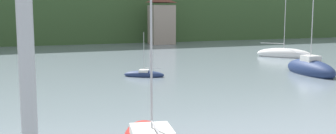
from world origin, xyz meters
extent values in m
ellipsoid|color=#264223|center=(16.89, 131.96, 7.64)|extent=(246.40, 28.30, 48.04)
cube|color=gray|center=(24.06, 95.63, 4.45)|extent=(5.40, 3.97, 8.89)
cylinder|color=#B7B7BC|center=(-4.97, 27.65, 4.55)|extent=(0.10, 0.10, 7.16)
cylinder|color=#ADADB2|center=(-5.30, 26.15, 1.83)|extent=(0.76, 3.02, 0.09)
cube|color=silver|center=(-4.97, 27.65, 1.25)|extent=(2.13, 2.31, 0.55)
ellipsoid|color=white|center=(30.13, 60.80, 0.45)|extent=(6.99, 8.28, 1.99)
cylinder|color=#B7B7BC|center=(30.13, 60.80, 5.73)|extent=(0.10, 0.10, 9.46)
cylinder|color=#ADADB2|center=(29.02, 62.31, 2.13)|extent=(2.28, 3.07, 0.09)
ellipsoid|color=navy|center=(3.20, 50.77, 0.20)|extent=(4.35, 3.47, 0.87)
cylinder|color=#B7B7BC|center=(3.20, 50.77, 2.57)|extent=(0.05, 0.05, 4.27)
cylinder|color=#ADADB2|center=(3.96, 50.27, 0.95)|extent=(1.54, 1.02, 0.05)
cube|color=silver|center=(3.20, 50.77, 0.59)|extent=(1.37, 1.37, 0.31)
ellipsoid|color=navy|center=(20.58, 45.12, 0.51)|extent=(4.08, 8.53, 2.27)
cylinder|color=#B7B7BC|center=(20.58, 45.12, 5.25)|extent=(0.10, 0.10, 8.23)
cylinder|color=#ADADB2|center=(20.87, 46.69, 2.12)|extent=(0.66, 3.16, 0.09)
cube|color=silver|center=(20.58, 45.12, 1.60)|extent=(1.83, 2.06, 0.93)
camera|label=1|loc=(-10.91, 12.38, 6.28)|focal=41.85mm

